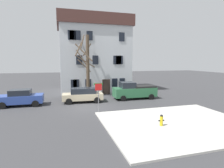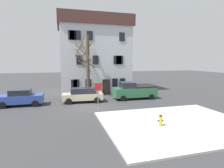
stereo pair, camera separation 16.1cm
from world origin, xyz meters
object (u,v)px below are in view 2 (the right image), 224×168
(tree_bare_mid, at_px, (87,64))
(car_blue_sedan, at_px, (21,98))
(tree_bare_near, at_px, (83,73))
(fire_hydrant, at_px, (161,120))
(street_sign_pole, at_px, (98,92))
(car_beige_wagon, at_px, (83,95))
(pickup_truck_green, at_px, (134,91))
(building_main, at_px, (94,54))

(tree_bare_mid, relative_size, car_blue_sedan, 1.81)
(car_blue_sedan, bearing_deg, tree_bare_mid, 21.81)
(tree_bare_near, distance_m, fire_hydrant, 14.55)
(tree_bare_near, xyz_separation_m, street_sign_pole, (0.16, -9.32, -1.14))
(tree_bare_mid, relative_size, car_beige_wagon, 1.76)
(pickup_truck_green, bearing_deg, car_blue_sedan, -179.73)
(fire_hydrant, bearing_deg, street_sign_pole, 128.24)
(building_main, xyz_separation_m, car_blue_sedan, (-9.14, -7.83, -4.81))
(tree_bare_mid, distance_m, fire_hydrant, 13.51)
(car_blue_sedan, xyz_separation_m, fire_hydrant, (10.79, -9.56, -0.33))
(tree_bare_near, relative_size, tree_bare_mid, 0.76)
(car_blue_sedan, height_order, street_sign_pole, street_sign_pole)
(tree_bare_mid, relative_size, pickup_truck_green, 1.52)
(building_main, height_order, pickup_truck_green, building_main)
(building_main, xyz_separation_m, fire_hydrant, (1.65, -17.39, -5.13))
(fire_hydrant, bearing_deg, building_main, 95.41)
(building_main, relative_size, street_sign_pole, 4.08)
(tree_bare_near, xyz_separation_m, tree_bare_mid, (0.36, -1.30, 1.22))
(building_main, bearing_deg, car_blue_sedan, -139.42)
(car_blue_sedan, height_order, car_beige_wagon, car_blue_sedan)
(tree_bare_near, height_order, car_beige_wagon, tree_bare_near)
(tree_bare_mid, xyz_separation_m, fire_hydrant, (3.36, -12.53, -3.74))
(building_main, height_order, car_beige_wagon, building_main)
(car_blue_sedan, bearing_deg, car_beige_wagon, -0.43)
(car_blue_sedan, distance_m, car_beige_wagon, 6.44)
(car_blue_sedan, xyz_separation_m, car_beige_wagon, (6.44, -0.05, -0.00))
(car_beige_wagon, distance_m, street_sign_pole, 5.16)
(tree_bare_mid, xyz_separation_m, car_blue_sedan, (-7.42, -2.97, -3.42))
(fire_hydrant, bearing_deg, car_beige_wagon, 114.54)
(tree_bare_mid, height_order, fire_hydrant, tree_bare_mid)
(street_sign_pole, bearing_deg, fire_hydrant, -51.76)
(pickup_truck_green, bearing_deg, car_beige_wagon, -179.01)
(car_beige_wagon, height_order, street_sign_pole, street_sign_pole)
(tree_bare_mid, distance_m, car_blue_sedan, 8.70)
(car_beige_wagon, bearing_deg, car_blue_sedan, 179.57)
(fire_hydrant, bearing_deg, tree_bare_near, 105.07)
(tree_bare_mid, bearing_deg, building_main, 70.55)
(tree_bare_mid, relative_size, fire_hydrant, 9.94)
(building_main, relative_size, tree_bare_mid, 1.39)
(tree_bare_near, height_order, street_sign_pole, tree_bare_near)
(tree_bare_near, distance_m, tree_bare_mid, 1.82)
(fire_hydrant, bearing_deg, car_blue_sedan, 138.44)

